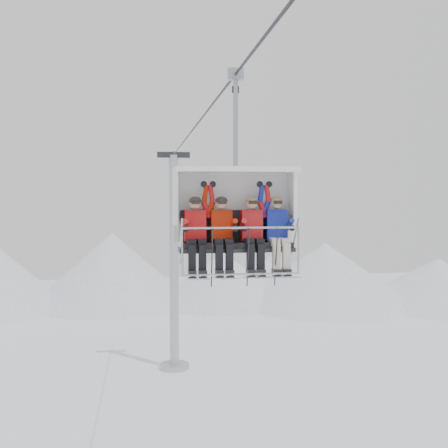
{
  "coord_description": "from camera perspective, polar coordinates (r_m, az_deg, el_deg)",
  "views": [
    {
      "loc": [
        -1.79,
        -12.61,
        10.97
      ],
      "look_at": [
        0.0,
        0.0,
        10.27
      ],
      "focal_mm": 45.0,
      "sensor_mm": 36.0,
      "label": 1
    }
  ],
  "objects": [
    {
      "name": "ridgeline",
      "position": [
        55.26,
        -7.82,
        -5.32
      ],
      "size": [
        72.0,
        21.0,
        7.0
      ],
      "color": "white",
      "rests_on": "ground"
    },
    {
      "name": "lift_tower_right",
      "position": [
        35.04,
        -5.09,
        -5.36
      ],
      "size": [
        2.0,
        1.8,
        13.48
      ],
      "color": "#AAACB1",
      "rests_on": "ground"
    },
    {
      "name": "haul_cable",
      "position": [
        12.94,
        -0.0,
        13.53
      ],
      "size": [
        0.06,
        50.0,
        0.06
      ],
      "primitive_type": "cylinder",
      "rotation": [
        1.57,
        0.0,
        0.0
      ],
      "color": "#29292E",
      "rests_on": "lift_tower_left"
    },
    {
      "name": "chairlift_carrier",
      "position": [
        11.27,
        1.06,
        1.7
      ],
      "size": [
        2.42,
        1.17,
        3.98
      ],
      "color": "black",
      "rests_on": "haul_cable"
    },
    {
      "name": "skier_far_left",
      "position": [
        10.89,
        -2.9,
        -0.82
      ],
      "size": [
        0.41,
        1.69,
        1.64
      ],
      "color": "red",
      "rests_on": "chairlift_carrier"
    },
    {
      "name": "skier_center_left",
      "position": [
        10.94,
        -0.21,
        -0.8
      ],
      "size": [
        0.41,
        1.69,
        1.64
      ],
      "color": "#AA1B05",
      "rests_on": "chairlift_carrier"
    },
    {
      "name": "skier_center_right",
      "position": [
        11.04,
        2.91,
        -0.76
      ],
      "size": [
        0.41,
        1.69,
        1.64
      ],
      "color": "red",
      "rests_on": "chairlift_carrier"
    },
    {
      "name": "skier_far_right",
      "position": [
        11.15,
        5.45,
        -0.74
      ],
      "size": [
        0.41,
        1.69,
        1.64
      ],
      "color": "#16249B",
      "rests_on": "chairlift_carrier"
    }
  ]
}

